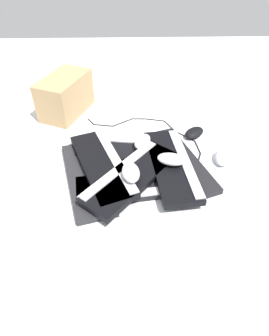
{
  "coord_description": "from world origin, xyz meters",
  "views": [
    {
      "loc": [
        -0.02,
        -0.96,
        0.83
      ],
      "look_at": [
        0.0,
        -0.06,
        0.03
      ],
      "focal_mm": 32.0,
      "sensor_mm": 36.0,
      "label": 1
    }
  ],
  "objects": [
    {
      "name": "ground_plane",
      "position": [
        0.0,
        0.0,
        0.0
      ],
      "size": [
        3.2,
        3.2,
        0.0
      ],
      "primitive_type": "plane",
      "color": "silver"
    },
    {
      "name": "keyboard_0",
      "position": [
        0.19,
        0.0,
        0.01
      ],
      "size": [
        0.29,
        0.46,
        0.03
      ],
      "color": "black",
      "rests_on": "ground"
    },
    {
      "name": "keyboard_1",
      "position": [
        -0.02,
        0.08,
        0.01
      ],
      "size": [
        0.46,
        0.21,
        0.03
      ],
      "color": "black",
      "rests_on": "ground"
    },
    {
      "name": "keyboard_2",
      "position": [
        -0.18,
        -0.09,
        0.01
      ],
      "size": [
        0.26,
        0.46,
        0.03
      ],
      "color": "#232326",
      "rests_on": "ground"
    },
    {
      "name": "keyboard_3",
      "position": [
        -0.0,
        -0.15,
        0.01
      ],
      "size": [
        0.46,
        0.21,
        0.03
      ],
      "color": "black",
      "rests_on": "ground"
    },
    {
      "name": "keyboard_4",
      "position": [
        0.15,
        -0.05,
        0.04
      ],
      "size": [
        0.2,
        0.45,
        0.03
      ],
      "color": "black",
      "rests_on": "keyboard_0"
    },
    {
      "name": "keyboard_5",
      "position": [
        -0.12,
        -0.05,
        0.04
      ],
      "size": [
        0.3,
        0.46,
        0.03
      ],
      "color": "black",
      "rests_on": "keyboard_2"
    },
    {
      "name": "keyboard_6",
      "position": [
        -0.01,
        -0.12,
        0.04
      ],
      "size": [
        0.4,
        0.43,
        0.03
      ],
      "color": "black",
      "rests_on": "keyboard_3"
    },
    {
      "name": "mouse_0",
      "position": [
        0.29,
        0.2,
        0.02
      ],
      "size": [
        0.13,
        0.12,
        0.04
      ],
      "primitive_type": "ellipsoid",
      "rotation": [
        0.0,
        0.0,
        0.73
      ],
      "color": "black",
      "rests_on": "ground"
    },
    {
      "name": "mouse_1",
      "position": [
        0.15,
        -0.07,
        0.08
      ],
      "size": [
        0.12,
        0.09,
        0.04
      ],
      "primitive_type": "ellipsoid",
      "rotation": [
        0.0,
        0.0,
        2.88
      ],
      "color": "silver",
      "rests_on": "keyboard_4"
    },
    {
      "name": "mouse_2",
      "position": [
        -0.01,
        -0.14,
        0.08
      ],
      "size": [
        0.08,
        0.12,
        0.04
      ],
      "primitive_type": "ellipsoid",
      "rotation": [
        0.0,
        0.0,
        1.69
      ],
      "color": "silver",
      "rests_on": "keyboard_6"
    },
    {
      "name": "mouse_3",
      "position": [
        0.04,
        0.09,
        0.05
      ],
      "size": [
        0.1,
        0.13,
        0.04
      ],
      "primitive_type": "ellipsoid",
      "rotation": [
        0.0,
        0.0,
        4.35
      ],
      "color": "silver",
      "rests_on": "keyboard_1"
    },
    {
      "name": "mouse_4",
      "position": [
        0.38,
        0.01,
        0.02
      ],
      "size": [
        0.1,
        0.13,
        0.04
      ],
      "primitive_type": "ellipsoid",
      "rotation": [
        0.0,
        0.0,
        1.25
      ],
      "color": "#B7B7BC",
      "rests_on": "ground"
    },
    {
      "name": "cable_0",
      "position": [
        0.13,
        0.17,
        0.0
      ],
      "size": [
        0.53,
        0.59,
        0.01
      ],
      "color": "black",
      "rests_on": "ground"
    },
    {
      "name": "cardboard_box",
      "position": [
        -0.34,
        0.43,
        0.1
      ],
      "size": [
        0.27,
        0.34,
        0.19
      ],
      "primitive_type": "cube",
      "rotation": [
        0.0,
        0.0,
        1.16
      ],
      "color": "tan",
      "rests_on": "ground"
    }
  ]
}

